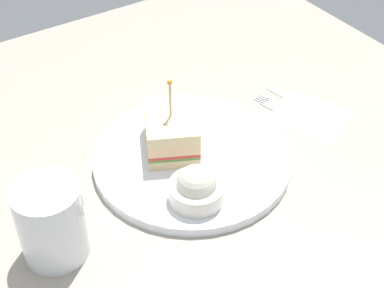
# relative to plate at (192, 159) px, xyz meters

# --- Properties ---
(ground_plane) EXTENTS (0.93, 0.93, 0.02)m
(ground_plane) POSITION_rel_plate_xyz_m (0.00, 0.00, -0.02)
(ground_plane) COLOR #9E9384
(plate) EXTENTS (0.27, 0.27, 0.01)m
(plate) POSITION_rel_plate_xyz_m (0.00, 0.00, 0.00)
(plate) COLOR white
(plate) RESTS_ON ground_plane
(sandwich_half_center) EXTENTS (0.10, 0.12, 0.11)m
(sandwich_half_center) POSITION_rel_plate_xyz_m (-0.01, 0.03, 0.03)
(sandwich_half_center) COLOR beige
(sandwich_half_center) RESTS_ON plate
(coleslaw_bowl) EXTENTS (0.07, 0.07, 0.05)m
(coleslaw_bowl) POSITION_rel_plate_xyz_m (-0.04, -0.07, 0.03)
(coleslaw_bowl) COLOR silver
(coleslaw_bowl) RESTS_ON plate
(drink_glass) EXTENTS (0.08, 0.08, 0.10)m
(drink_glass) POSITION_rel_plate_xyz_m (-0.22, -0.04, 0.04)
(drink_glass) COLOR gold
(drink_glass) RESTS_ON ground_plane
(napkin) EXTENTS (0.13, 0.14, 0.00)m
(napkin) POSITION_rel_plate_xyz_m (0.21, -0.01, -0.01)
(napkin) COLOR white
(napkin) RESTS_ON ground_plane
(fork) EXTENTS (0.04, 0.13, 0.00)m
(fork) POSITION_rel_plate_xyz_m (0.18, 0.02, -0.01)
(fork) COLOR silver
(fork) RESTS_ON ground_plane
(knife) EXTENTS (0.04, 0.14, 0.00)m
(knife) POSITION_rel_plate_xyz_m (0.22, 0.03, -0.01)
(knife) COLOR silver
(knife) RESTS_ON ground_plane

